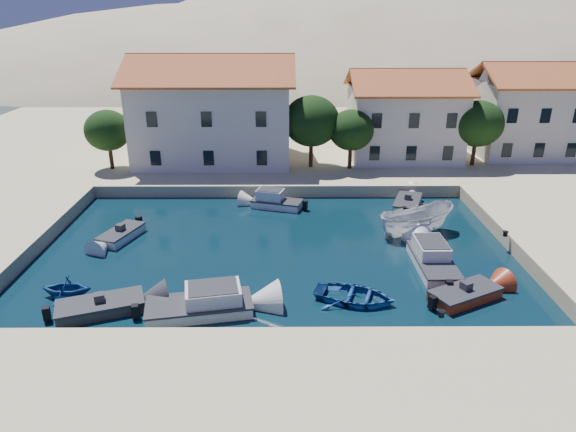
% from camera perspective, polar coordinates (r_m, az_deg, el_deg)
% --- Properties ---
extents(ground, '(400.00, 400.00, 0.00)m').
position_cam_1_polar(ground, '(24.51, -1.86, -14.17)').
color(ground, black).
rests_on(ground, ground).
extents(quay_north, '(80.00, 36.00, 1.00)m').
position_cam_1_polar(quay_north, '(59.44, 0.99, 8.48)').
color(quay_north, beige).
rests_on(quay_north, ground).
extents(hills, '(254.00, 176.00, 99.00)m').
position_cam_1_polar(hills, '(149.64, 7.42, 7.25)').
color(hills, tan).
rests_on(hills, ground).
extents(building_left, '(14.70, 9.45, 9.70)m').
position_cam_1_polar(building_left, '(48.97, -8.31, 11.81)').
color(building_left, beige).
rests_on(building_left, quay_north).
extents(building_mid, '(10.50, 8.40, 8.30)m').
position_cam_1_polar(building_mid, '(50.91, 12.79, 11.07)').
color(building_mid, beige).
rests_on(building_mid, quay_north).
extents(building_right, '(9.45, 8.40, 8.80)m').
position_cam_1_polar(building_right, '(55.69, 24.92, 10.78)').
color(building_right, beige).
rests_on(building_right, quay_north).
extents(trees, '(37.30, 5.30, 6.45)m').
position_cam_1_polar(trees, '(46.39, 4.52, 10.02)').
color(trees, '#382314').
rests_on(trees, quay_north).
extents(bollards, '(29.36, 9.56, 0.30)m').
position_cam_1_polar(bollards, '(27.22, 4.26, -7.33)').
color(bollards, black).
rests_on(bollards, ground).
extents(motorboat_grey_sw, '(4.70, 3.25, 1.25)m').
position_cam_1_polar(motorboat_grey_sw, '(28.38, -20.09, -9.44)').
color(motorboat_grey_sw, '#2E2F32').
rests_on(motorboat_grey_sw, ground).
extents(cabin_cruiser_south, '(5.70, 3.23, 1.60)m').
position_cam_1_polar(cabin_cruiser_south, '(26.92, -9.85, -9.65)').
color(cabin_cruiser_south, silver).
rests_on(cabin_cruiser_south, ground).
extents(rowboat_south, '(5.01, 4.23, 0.89)m').
position_cam_1_polar(rowboat_south, '(27.98, 7.39, -9.30)').
color(rowboat_south, navy).
rests_on(rowboat_south, ground).
extents(motorboat_red_se, '(4.25, 3.33, 1.25)m').
position_cam_1_polar(motorboat_red_se, '(29.30, 19.07, -8.24)').
color(motorboat_red_se, maroon).
rests_on(motorboat_red_se, ground).
extents(cabin_cruiser_east, '(2.14, 5.19, 1.60)m').
position_cam_1_polar(cabin_cruiser_east, '(32.01, 15.85, -4.79)').
color(cabin_cruiser_east, silver).
rests_on(cabin_cruiser_east, ground).
extents(boat_east, '(6.08, 4.07, 2.20)m').
position_cam_1_polar(boat_east, '(36.59, 13.94, -1.93)').
color(boat_east, silver).
rests_on(boat_east, ground).
extents(motorboat_white_ne, '(3.03, 4.28, 1.25)m').
position_cam_1_polar(motorboat_white_ne, '(41.33, 13.14, 1.41)').
color(motorboat_white_ne, silver).
rests_on(motorboat_white_ne, ground).
extents(rowboat_west, '(2.81, 2.46, 1.42)m').
position_cam_1_polar(rowboat_west, '(30.56, -23.27, -8.21)').
color(rowboat_west, navy).
rests_on(rowboat_west, ground).
extents(motorboat_white_west, '(2.68, 3.90, 1.25)m').
position_cam_1_polar(motorboat_white_west, '(36.46, -18.04, -1.97)').
color(motorboat_white_west, silver).
rests_on(motorboat_white_west, ground).
extents(cabin_cruiser_north, '(4.21, 2.71, 1.60)m').
position_cam_1_polar(cabin_cruiser_north, '(40.06, -1.25, 1.61)').
color(cabin_cruiser_north, silver).
rests_on(cabin_cruiser_north, ground).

